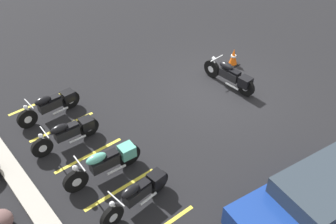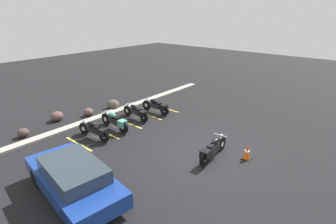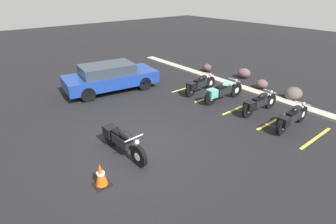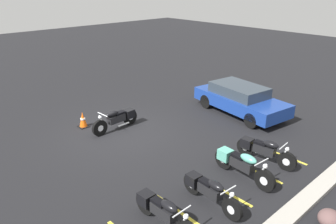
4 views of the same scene
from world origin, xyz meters
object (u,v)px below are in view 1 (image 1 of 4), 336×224
object	(u,v)px
parked_bike_2	(69,132)
parked_bike_3	(52,104)
parked_bike_0	(139,193)
car_blue	(323,198)
parked_bike_1	(107,162)
landscape_rock_0	(1,220)
traffic_cone	(233,57)
motorcycle_black_featured	(231,76)

from	to	relation	value
parked_bike_2	parked_bike_3	bearing A→B (deg)	-95.31
parked_bike_0	parked_bike_3	world-z (taller)	parked_bike_0
parked_bike_2	car_blue	xyz separation A→B (m)	(-5.96, -3.29, 0.26)
parked_bike_1	parked_bike_3	world-z (taller)	parked_bike_1
parked_bike_0	car_blue	xyz separation A→B (m)	(-2.96, -3.04, 0.25)
parked_bike_0	parked_bike_2	world-z (taller)	parked_bike_0
parked_bike_2	landscape_rock_0	world-z (taller)	parked_bike_2
parked_bike_3	traffic_cone	world-z (taller)	parked_bike_3
motorcycle_black_featured	parked_bike_1	bearing A→B (deg)	94.24
parked_bike_1	traffic_cone	world-z (taller)	parked_bike_1
parked_bike_0	traffic_cone	bearing A→B (deg)	-160.75
parked_bike_0	parked_bike_3	xyz separation A→B (m)	(4.47, 0.04, -0.00)
car_blue	landscape_rock_0	xyz separation A→B (m)	(4.47, 5.87, -0.46)
parked_bike_2	car_blue	distance (m)	6.81
parked_bike_1	landscape_rock_0	distance (m)	2.78
parked_bike_0	traffic_cone	distance (m)	7.11
parked_bike_1	traffic_cone	distance (m)	6.74
parked_bike_0	landscape_rock_0	xyz separation A→B (m)	(1.51, 2.83, -0.21)
car_blue	traffic_cone	world-z (taller)	car_blue
parked_bike_3	parked_bike_0	bearing A→B (deg)	89.06
parked_bike_3	traffic_cone	distance (m)	6.67
parked_bike_1	parked_bike_2	world-z (taller)	parked_bike_1
car_blue	landscape_rock_0	size ratio (longest dim) A/B	7.92
motorcycle_black_featured	landscape_rock_0	xyz separation A→B (m)	(-0.53, 8.17, -0.23)
motorcycle_black_featured	traffic_cone	distance (m)	1.47
motorcycle_black_featured	car_blue	distance (m)	5.51
parked_bike_0	car_blue	bearing A→B (deg)	130.33
parked_bike_1	parked_bike_0	bearing A→B (deg)	96.64
parked_bike_3	parked_bike_2	bearing A→B (deg)	80.37
motorcycle_black_featured	parked_bike_1	xyz separation A→B (m)	(-0.73, 5.40, 0.01)
traffic_cone	parked_bike_0	bearing A→B (deg)	114.73
parked_bike_1	car_blue	bearing A→B (deg)	129.75
parked_bike_3	traffic_cone	bearing A→B (deg)	165.59
landscape_rock_0	traffic_cone	distance (m)	9.41
parked_bike_1	car_blue	size ratio (longest dim) A/B	0.49
parked_bike_1	parked_bike_3	size ratio (longest dim) A/B	1.07
parked_bike_0	parked_bike_1	world-z (taller)	parked_bike_1
parked_bike_1	car_blue	xyz separation A→B (m)	(-4.27, -3.11, 0.22)
motorcycle_black_featured	landscape_rock_0	distance (m)	8.19
car_blue	landscape_rock_0	distance (m)	7.40
car_blue	traffic_cone	bearing A→B (deg)	-112.18
car_blue	parked_bike_1	bearing A→B (deg)	-46.21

